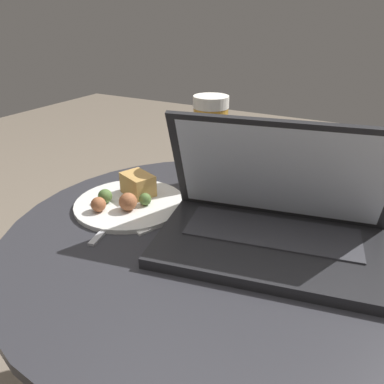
{
  "coord_description": "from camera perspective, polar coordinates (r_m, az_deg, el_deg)",
  "views": [
    {
      "loc": [
        0.25,
        -0.52,
        0.9
      ],
      "look_at": [
        -0.03,
        0.01,
        0.61
      ],
      "focal_mm": 35.0,
      "sensor_mm": 36.0,
      "label": 1
    }
  ],
  "objects": [
    {
      "name": "napkin",
      "position": [
        0.77,
        -7.76,
        -1.82
      ],
      "size": [
        0.23,
        0.2,
        0.0
      ],
      "color": "white",
      "rests_on": "table"
    },
    {
      "name": "fork",
      "position": [
        0.73,
        -11.3,
        -3.73
      ],
      "size": [
        0.06,
        0.17,
        0.0
      ],
      "color": "#B2B2B7",
      "rests_on": "table"
    },
    {
      "name": "beer_glass",
      "position": [
        0.82,
        2.78,
        7.58
      ],
      "size": [
        0.07,
        0.07,
        0.2
      ],
      "color": "gold",
      "rests_on": "table"
    },
    {
      "name": "table",
      "position": [
        0.76,
        2.18,
        -15.67
      ],
      "size": [
        0.73,
        0.73,
        0.54
      ],
      "color": "#9E9EA3",
      "rests_on": "ground_plane"
    },
    {
      "name": "snack_plate",
      "position": [
        0.77,
        -9.41,
        -1.06
      ],
      "size": [
        0.22,
        0.22,
        0.05
      ],
      "color": "silver",
      "rests_on": "table"
    },
    {
      "name": "laptop",
      "position": [
        0.63,
        12.18,
        -4.37
      ],
      "size": [
        0.4,
        0.28,
        0.21
      ],
      "color": "#232326",
      "rests_on": "table"
    }
  ]
}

